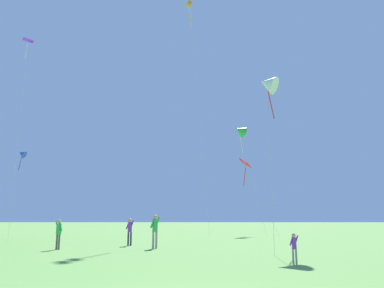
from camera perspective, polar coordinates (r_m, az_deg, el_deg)
The scene contains 10 objects.
kite_white_distant at distance 24.67m, azimuth 11.35°, elevation 8.86°, with size 1.92×6.36×10.72m.
kite_blue_delta at distance 48.89m, azimuth -24.27°, elevation -1.35°, with size 2.74×6.20×9.73m.
kite_purple_streamer at distance 44.32m, azimuth -23.65°, elevation 12.60°, with size 3.27×6.26×20.72m.
kite_red_high at distance 42.13m, azimuth 8.12°, elevation -3.52°, with size 3.11×5.97×8.24m.
kite_orange_box at distance 49.68m, azimuth -0.45°, elevation 20.59°, with size 2.63×6.63×28.96m.
kite_green_small at distance 45.69m, azimuth 7.23°, elevation 1.99°, with size 2.37×8.93×12.81m.
person_near_tree at distance 21.76m, azimuth -19.47°, elevation -12.32°, with size 0.48×0.28×1.55m.
person_child_small at distance 14.37m, azimuth 15.15°, elevation -14.59°, with size 0.35×0.15×1.07m.
person_in_blue_jacket at distance 21.39m, azimuth -5.61°, elevation -12.52°, with size 0.54×0.37×1.81m.
person_far_back at distance 23.88m, azimuth -9.36°, elevation -12.57°, with size 0.52×0.22×1.61m.
Camera 1 is at (0.25, -5.98, 1.57)m, focal length 35.37 mm.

